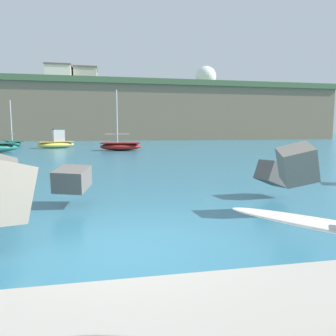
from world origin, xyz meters
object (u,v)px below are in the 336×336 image
boat_near_left (121,146)px  station_building_west (60,76)px  station_building_central (86,78)px  boat_mid_left (56,142)px  radar_dome (206,80)px  boat_near_right (13,143)px

boat_near_left → station_building_west: 52.28m
boat_near_left → station_building_central: station_building_central is taller
boat_mid_left → radar_dome: size_ratio=0.53×
boat_mid_left → radar_dome: radar_dome is taller
radar_dome → station_building_central: radar_dome is taller
station_building_west → station_building_central: size_ratio=0.96×
station_building_west → boat_near_left: bearing=-75.8°
radar_dome → station_building_central: size_ratio=1.18×
station_building_central → station_building_west: bearing=-165.8°
boat_mid_left → station_building_west: 45.16m
boat_near_left → radar_dome: (29.22, 62.25, 17.00)m
boat_near_left → station_building_west: station_building_west is taller
boat_near_right → radar_dome: size_ratio=0.74×
boat_near_right → station_building_central: 41.97m
boat_near_left → radar_dome: radar_dome is taller
boat_near_right → station_building_central: station_building_central is taller
boat_mid_left → station_building_central: (1.31, 44.00, 14.58)m
station_building_central → radar_dome: bearing=18.9°
boat_near_right → station_building_west: station_building_west is taller
boat_near_right → station_building_west: 39.87m
radar_dome → boat_mid_left: bearing=-123.2°
boat_near_left → station_building_west: bearing=104.2°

